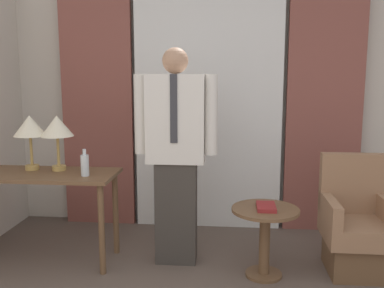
# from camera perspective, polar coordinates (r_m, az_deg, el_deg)

# --- Properties ---
(wall_back) EXTENTS (10.00, 0.06, 2.70)m
(wall_back) POSITION_cam_1_polar(r_m,az_deg,el_deg) (4.47, 2.26, 6.31)
(wall_back) COLOR beige
(wall_back) RESTS_ON ground_plane
(curtain_sheer_center) EXTENTS (1.48, 0.06, 2.58)m
(curtain_sheer_center) POSITION_cam_1_polar(r_m,az_deg,el_deg) (4.35, 2.15, 5.43)
(curtain_sheer_center) COLOR white
(curtain_sheer_center) RESTS_ON ground_plane
(curtain_drape_left) EXTENTS (0.74, 0.06, 2.58)m
(curtain_drape_left) POSITION_cam_1_polar(r_m,az_deg,el_deg) (4.56, -12.50, 5.40)
(curtain_drape_left) COLOR brown
(curtain_drape_left) RESTS_ON ground_plane
(curtain_drape_right) EXTENTS (0.74, 0.06, 2.58)m
(curtain_drape_right) POSITION_cam_1_polar(r_m,az_deg,el_deg) (4.43, 17.23, 5.09)
(curtain_drape_right) COLOR brown
(curtain_drape_right) RESTS_ON ground_plane
(desk) EXTENTS (1.27, 0.53, 0.77)m
(desk) POSITION_cam_1_polar(r_m,az_deg,el_deg) (3.82, -19.49, -5.35)
(desk) COLOR brown
(desk) RESTS_ON ground_plane
(table_lamp_left) EXTENTS (0.27, 0.27, 0.47)m
(table_lamp_left) POSITION_cam_1_polar(r_m,az_deg,el_deg) (3.88, -20.81, 2.07)
(table_lamp_left) COLOR tan
(table_lamp_left) RESTS_ON desk
(table_lamp_right) EXTENTS (0.27, 0.27, 0.47)m
(table_lamp_right) POSITION_cam_1_polar(r_m,az_deg,el_deg) (3.78, -17.55, 2.07)
(table_lamp_right) COLOR tan
(table_lamp_right) RESTS_ON desk
(bottle_by_lamp) EXTENTS (0.07, 0.07, 0.22)m
(bottle_by_lamp) POSITION_cam_1_polar(r_m,az_deg,el_deg) (3.55, -14.10, -2.71)
(bottle_by_lamp) COLOR silver
(bottle_by_lamp) RESTS_ON desk
(person) EXTENTS (0.68, 0.22, 1.79)m
(person) POSITION_cam_1_polar(r_m,az_deg,el_deg) (3.51, -2.17, -0.71)
(person) COLOR #38332D
(person) RESTS_ON ground_plane
(armchair) EXTENTS (0.53, 0.55, 0.93)m
(armchair) POSITION_cam_1_polar(r_m,az_deg,el_deg) (3.75, 21.07, -10.57)
(armchair) COLOR brown
(armchair) RESTS_ON ground_plane
(side_table) EXTENTS (0.53, 0.53, 0.56)m
(side_table) POSITION_cam_1_polar(r_m,az_deg,el_deg) (3.45, 9.69, -11.29)
(side_table) COLOR brown
(side_table) RESTS_ON ground_plane
(book) EXTENTS (0.14, 0.23, 0.03)m
(book) POSITION_cam_1_polar(r_m,az_deg,el_deg) (3.38, 9.86, -8.26)
(book) COLOR maroon
(book) RESTS_ON side_table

